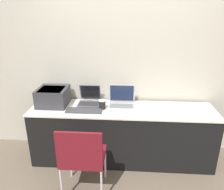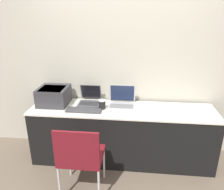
{
  "view_description": "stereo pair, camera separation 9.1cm",
  "coord_description": "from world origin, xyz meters",
  "px_view_note": "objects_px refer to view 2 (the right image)",
  "views": [
    {
      "loc": [
        0.05,
        -2.35,
        1.97
      ],
      "look_at": [
        -0.14,
        0.32,
        0.95
      ],
      "focal_mm": 35.0,
      "sensor_mm": 36.0,
      "label": 1
    },
    {
      "loc": [
        0.14,
        -2.34,
        1.97
      ],
      "look_at": [
        -0.14,
        0.32,
        0.95
      ],
      "focal_mm": 35.0,
      "sensor_mm": 36.0,
      "label": 2
    }
  ],
  "objects_px": {
    "printer": "(54,95)",
    "chair": "(80,155)",
    "laptop_left": "(90,99)",
    "mouse": "(109,111)",
    "coffee_cup": "(102,104)",
    "laptop_right": "(122,101)",
    "external_keyboard": "(84,110)"
  },
  "relations": [
    {
      "from": "mouse",
      "to": "printer",
      "type": "bearing_deg",
      "value": 166.89
    },
    {
      "from": "printer",
      "to": "external_keyboard",
      "type": "bearing_deg",
      "value": -21.91
    },
    {
      "from": "laptop_left",
      "to": "coffee_cup",
      "type": "relative_size",
      "value": 2.64
    },
    {
      "from": "laptop_left",
      "to": "mouse",
      "type": "height_order",
      "value": "laptop_left"
    },
    {
      "from": "printer",
      "to": "laptop_left",
      "type": "bearing_deg",
      "value": 9.97
    },
    {
      "from": "printer",
      "to": "laptop_right",
      "type": "bearing_deg",
      "value": 2.6
    },
    {
      "from": "printer",
      "to": "mouse",
      "type": "height_order",
      "value": "printer"
    },
    {
      "from": "printer",
      "to": "laptop_left",
      "type": "height_order",
      "value": "laptop_left"
    },
    {
      "from": "external_keyboard",
      "to": "coffee_cup",
      "type": "height_order",
      "value": "coffee_cup"
    },
    {
      "from": "laptop_left",
      "to": "laptop_right",
      "type": "relative_size",
      "value": 0.9
    },
    {
      "from": "mouse",
      "to": "external_keyboard",
      "type": "bearing_deg",
      "value": -179.64
    },
    {
      "from": "laptop_left",
      "to": "external_keyboard",
      "type": "xyz_separation_m",
      "value": [
        -0.02,
        -0.27,
        -0.04
      ]
    },
    {
      "from": "printer",
      "to": "chair",
      "type": "xyz_separation_m",
      "value": [
        0.54,
        -0.77,
        -0.37
      ]
    },
    {
      "from": "mouse",
      "to": "chair",
      "type": "bearing_deg",
      "value": -112.26
    },
    {
      "from": "coffee_cup",
      "to": "mouse",
      "type": "relative_size",
      "value": 1.91
    },
    {
      "from": "printer",
      "to": "external_keyboard",
      "type": "distance_m",
      "value": 0.51
    },
    {
      "from": "laptop_left",
      "to": "laptop_right",
      "type": "height_order",
      "value": "laptop_right"
    },
    {
      "from": "laptop_left",
      "to": "chair",
      "type": "xyz_separation_m",
      "value": [
        0.06,
        -0.86,
        -0.3
      ]
    },
    {
      "from": "laptop_left",
      "to": "laptop_right",
      "type": "bearing_deg",
      "value": -5.32
    },
    {
      "from": "coffee_cup",
      "to": "printer",
      "type": "bearing_deg",
      "value": 172.61
    },
    {
      "from": "external_keyboard",
      "to": "chair",
      "type": "distance_m",
      "value": 0.65
    },
    {
      "from": "mouse",
      "to": "laptop_right",
      "type": "bearing_deg",
      "value": 55.74
    },
    {
      "from": "laptop_left",
      "to": "laptop_right",
      "type": "xyz_separation_m",
      "value": [
        0.45,
        -0.04,
        0.01
      ]
    },
    {
      "from": "laptop_left",
      "to": "laptop_right",
      "type": "distance_m",
      "value": 0.46
    },
    {
      "from": "printer",
      "to": "mouse",
      "type": "bearing_deg",
      "value": -13.11
    },
    {
      "from": "external_keyboard",
      "to": "chair",
      "type": "relative_size",
      "value": 0.52
    },
    {
      "from": "laptop_right",
      "to": "mouse",
      "type": "height_order",
      "value": "laptop_right"
    },
    {
      "from": "printer",
      "to": "laptop_left",
      "type": "xyz_separation_m",
      "value": [
        0.48,
        0.08,
        -0.08
      ]
    },
    {
      "from": "coffee_cup",
      "to": "laptop_left",
      "type": "bearing_deg",
      "value": 139.27
    },
    {
      "from": "external_keyboard",
      "to": "laptop_left",
      "type": "bearing_deg",
      "value": 84.92
    },
    {
      "from": "printer",
      "to": "laptop_left",
      "type": "relative_size",
      "value": 1.22
    },
    {
      "from": "printer",
      "to": "coffee_cup",
      "type": "relative_size",
      "value": 3.24
    }
  ]
}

